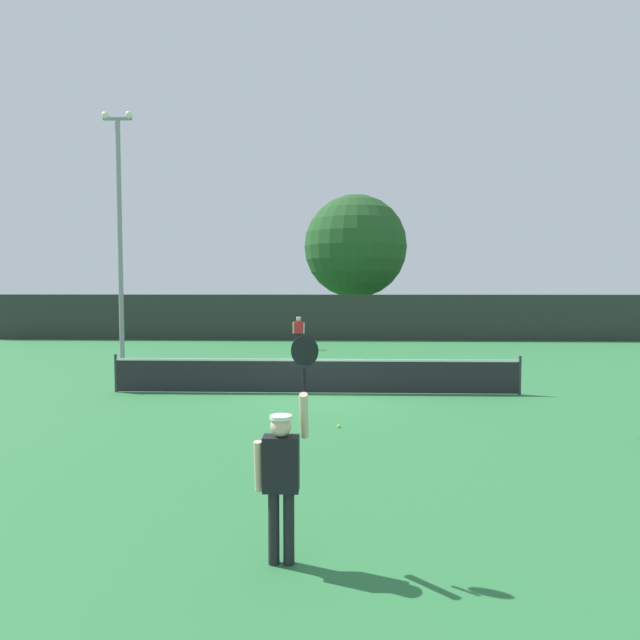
# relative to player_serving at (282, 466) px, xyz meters

# --- Properties ---
(ground_plane) EXTENTS (120.00, 120.00, 0.00)m
(ground_plane) POSITION_rel_player_serving_xyz_m (-0.05, 9.59, -1.06)
(ground_plane) COLOR #2D723D
(tennis_net) EXTENTS (11.36, 0.08, 1.07)m
(tennis_net) POSITION_rel_player_serving_xyz_m (-0.05, 9.59, -0.55)
(tennis_net) COLOR #232328
(tennis_net) RESTS_ON ground
(perimeter_fence) EXTENTS (39.21, 0.12, 2.55)m
(perimeter_fence) POSITION_rel_player_serving_xyz_m (-0.05, 25.29, 0.22)
(perimeter_fence) COLOR #2D332D
(perimeter_fence) RESTS_ON ground
(player_serving) EXTENTS (0.68, 0.39, 2.44)m
(player_serving) POSITION_rel_player_serving_xyz_m (0.00, 0.00, 0.00)
(player_serving) COLOR black
(player_serving) RESTS_ON ground
(player_receiving) EXTENTS (0.57, 0.23, 1.55)m
(player_receiving) POSITION_rel_player_serving_xyz_m (-1.32, 20.66, -0.12)
(player_receiving) COLOR red
(player_receiving) RESTS_ON ground
(tennis_ball) EXTENTS (0.07, 0.07, 0.07)m
(tennis_ball) POSITION_rel_player_serving_xyz_m (0.60, 5.79, -1.03)
(tennis_ball) COLOR #CCE033
(tennis_ball) RESTS_ON ground
(light_pole) EXTENTS (1.18, 0.28, 9.60)m
(light_pole) POSITION_rel_player_serving_xyz_m (-7.79, 15.38, 4.32)
(light_pole) COLOR gray
(light_pole) RESTS_ON ground
(large_tree) EXTENTS (6.73, 6.73, 9.01)m
(large_tree) POSITION_rel_player_serving_xyz_m (1.69, 30.99, 4.56)
(large_tree) COLOR brown
(large_tree) RESTS_ON ground
(parked_car_near) EXTENTS (2.46, 4.42, 1.69)m
(parked_car_near) POSITION_rel_player_serving_xyz_m (-7.61, 31.68, -0.29)
(parked_car_near) COLOR white
(parked_car_near) RESTS_ON ground
(parked_car_mid) EXTENTS (1.99, 4.24, 1.69)m
(parked_car_mid) POSITION_rel_player_serving_xyz_m (9.83, 33.51, -0.29)
(parked_car_mid) COLOR red
(parked_car_mid) RESTS_ON ground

